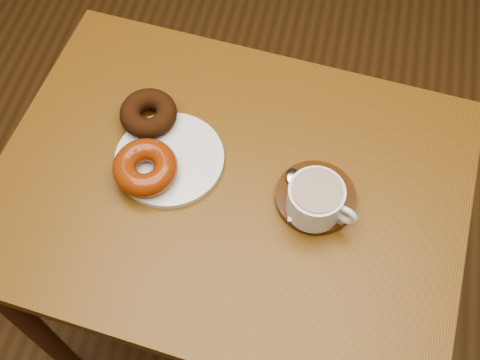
% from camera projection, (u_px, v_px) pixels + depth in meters
% --- Properties ---
extents(cafe_table, '(0.91, 0.72, 0.81)m').
position_uv_depth(cafe_table, '(230.00, 214.00, 1.21)').
color(cafe_table, brown).
rests_on(cafe_table, ground).
extents(donut_plate, '(0.27, 0.27, 0.01)m').
position_uv_depth(donut_plate, '(170.00, 159.00, 1.12)').
color(donut_plate, silver).
rests_on(donut_plate, cafe_table).
extents(donut_cinnamon, '(0.13, 0.13, 0.04)m').
position_uv_depth(donut_cinnamon, '(148.00, 113.00, 1.14)').
color(donut_cinnamon, black).
rests_on(donut_cinnamon, donut_plate).
extents(donut_caramel, '(0.16, 0.16, 0.04)m').
position_uv_depth(donut_caramel, '(145.00, 167.00, 1.08)').
color(donut_caramel, maroon).
rests_on(donut_caramel, donut_plate).
extents(saucer, '(0.19, 0.19, 0.02)m').
position_uv_depth(saucer, '(315.00, 197.00, 1.08)').
color(saucer, '#3B1D08').
rests_on(saucer, cafe_table).
extents(coffee_cup, '(0.13, 0.10, 0.07)m').
position_uv_depth(coffee_cup, '(316.00, 200.00, 1.03)').
color(coffee_cup, silver).
rests_on(coffee_cup, saucer).
extents(teaspoon, '(0.03, 0.11, 0.01)m').
position_uv_depth(teaspoon, '(292.00, 181.00, 1.08)').
color(teaspoon, silver).
rests_on(teaspoon, saucer).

